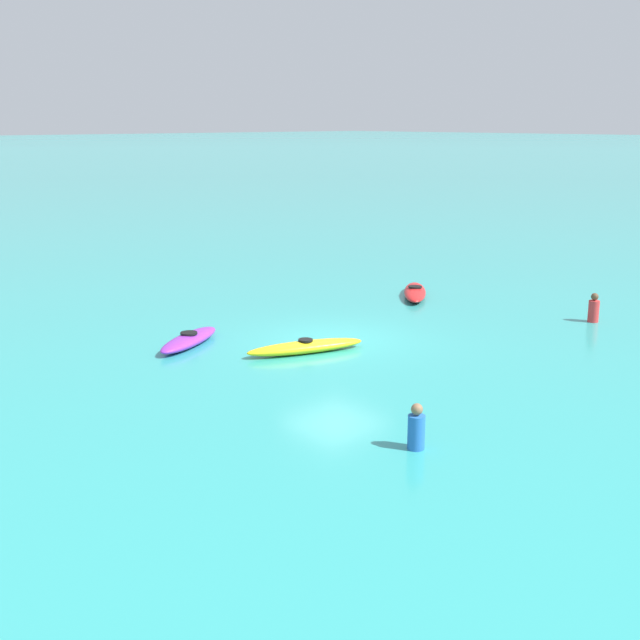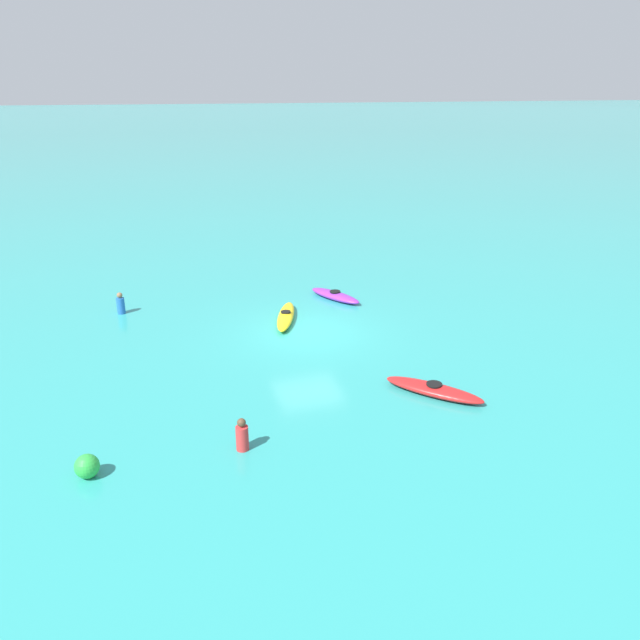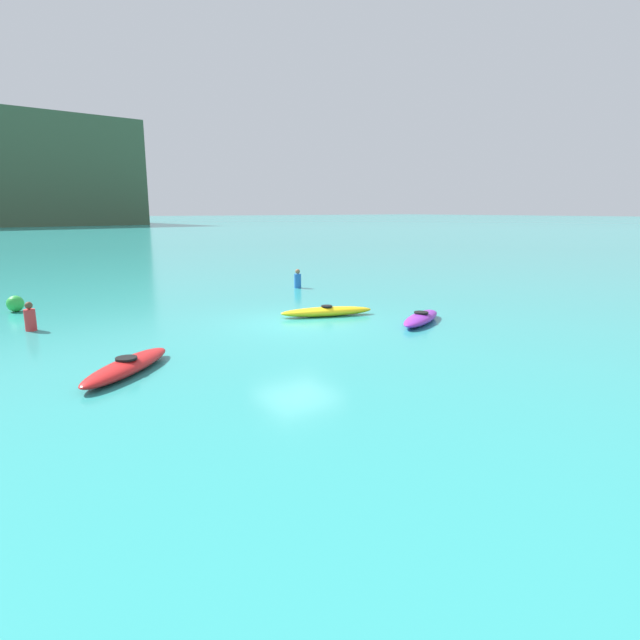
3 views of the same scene
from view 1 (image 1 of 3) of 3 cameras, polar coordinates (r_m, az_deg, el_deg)
ground_plane at (r=22.47m, az=1.07°, el=-1.36°), size 600.00×600.00×0.00m
kayak_red at (r=28.02m, az=6.66°, el=1.95°), size 2.77×2.56×0.37m
kayak_purple at (r=22.09m, az=-9.14°, el=-1.37°), size 2.75×1.87×0.37m
kayak_yellow at (r=21.13m, az=-1.02°, el=-1.89°), size 3.21×1.66×0.37m
person_near_shore at (r=25.65m, az=18.60°, el=0.72°), size 0.43×0.43×0.88m
person_by_kayaks at (r=15.14m, az=6.75°, el=-7.58°), size 0.41×0.41×0.88m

